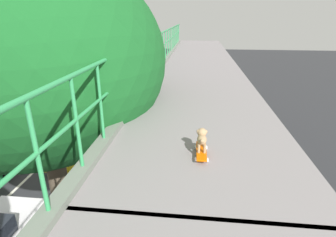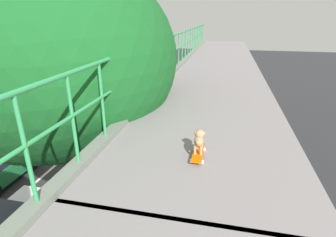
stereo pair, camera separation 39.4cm
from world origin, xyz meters
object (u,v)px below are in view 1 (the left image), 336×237
city_bus (94,76)px  toy_skateboard (201,151)px  small_dog (202,137)px  car_yellow_cab_fifth (79,144)px

city_bus → toy_skateboard: toy_skateboard is taller
city_bus → small_dog: small_dog is taller
car_yellow_cab_fifth → toy_skateboard: toy_skateboard is taller
car_yellow_cab_fifth → city_bus: size_ratio=0.39×
toy_skateboard → small_dog: size_ratio=1.64×
city_bus → toy_skateboard: (9.62, -20.19, 3.56)m
car_yellow_cab_fifth → city_bus: city_bus is taller
small_dog → toy_skateboard: bearing=-89.4°
small_dog → city_bus: bearing=115.5°
car_yellow_cab_fifth → city_bus: bearing=106.5°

